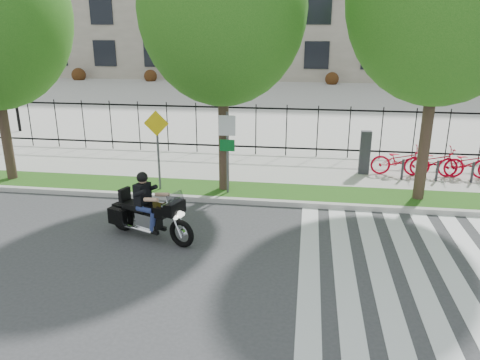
# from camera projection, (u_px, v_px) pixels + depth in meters

# --- Properties ---
(ground) EXTENTS (120.00, 120.00, 0.00)m
(ground) POSITION_uv_depth(u_px,v_px,m) (207.00, 271.00, 10.12)
(ground) COLOR #363638
(ground) RESTS_ON ground
(curb) EXTENTS (60.00, 0.20, 0.15)m
(curb) POSITION_uv_depth(u_px,v_px,m) (236.00, 201.00, 13.94)
(curb) COLOR #B3B0A8
(curb) RESTS_ON ground
(grass_verge) EXTENTS (60.00, 1.50, 0.15)m
(grass_verge) POSITION_uv_depth(u_px,v_px,m) (240.00, 191.00, 14.74)
(grass_verge) COLOR #1E4812
(grass_verge) RESTS_ON ground
(sidewalk) EXTENTS (60.00, 3.50, 0.15)m
(sidewalk) POSITION_uv_depth(u_px,v_px,m) (250.00, 168.00, 17.09)
(sidewalk) COLOR #ABA9A0
(sidewalk) RESTS_ON ground
(plaza) EXTENTS (80.00, 34.00, 0.10)m
(plaza) POSITION_uv_depth(u_px,v_px,m) (281.00, 98.00, 33.57)
(plaza) COLOR #ABA9A0
(plaza) RESTS_ON ground
(crosswalk_stripes) EXTENTS (5.70, 8.00, 0.01)m
(crosswalk_stripes) POSITION_uv_depth(u_px,v_px,m) (440.00, 288.00, 9.45)
(crosswalk_stripes) COLOR silver
(crosswalk_stripes) RESTS_ON ground
(iron_fence) EXTENTS (30.00, 0.06, 2.00)m
(iron_fence) POSITION_uv_depth(u_px,v_px,m) (256.00, 130.00, 18.39)
(iron_fence) COLOR black
(iron_fence) RESTS_ON sidewalk
(lamp_post_left) EXTENTS (1.06, 0.70, 4.25)m
(lamp_post_left) POSITION_uv_depth(u_px,v_px,m) (11.00, 66.00, 22.04)
(lamp_post_left) COLOR black
(lamp_post_left) RESTS_ON ground
(street_tree_1) EXTENTS (4.79, 4.79, 8.12)m
(street_tree_1) POSITION_uv_depth(u_px,v_px,m) (222.00, 8.00, 13.10)
(street_tree_1) COLOR #39271F
(street_tree_1) RESTS_ON grass_verge
(sign_pole_regulatory) EXTENTS (0.50, 0.09, 2.50)m
(sign_pole_regulatory) POSITION_uv_depth(u_px,v_px,m) (227.00, 142.00, 13.91)
(sign_pole_regulatory) COLOR #59595B
(sign_pole_regulatory) RESTS_ON grass_verge
(sign_pole_warning) EXTENTS (0.78, 0.09, 2.49)m
(sign_pole_warning) POSITION_uv_depth(u_px,v_px,m) (157.00, 140.00, 14.22)
(sign_pole_warning) COLOR #59595B
(sign_pole_warning) RESTS_ON grass_verge
(motorcycle_rider) EXTENTS (2.50, 1.37, 2.04)m
(motorcycle_rider) POSITION_uv_depth(u_px,v_px,m) (149.00, 212.00, 11.49)
(motorcycle_rider) COLOR black
(motorcycle_rider) RESTS_ON ground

